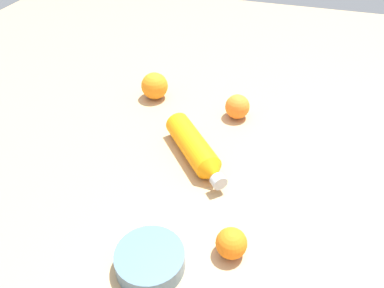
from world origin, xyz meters
name	(u,v)px	position (x,y,z in m)	size (l,w,h in m)	color
ground_plane	(201,153)	(0.00, 0.00, 0.00)	(2.40, 2.40, 0.00)	tan
water_bottle	(195,149)	(0.03, -0.01, 0.03)	(0.22, 0.21, 0.06)	orange
orange_0	(231,243)	(0.27, 0.14, 0.03)	(0.06, 0.06, 0.06)	orange
orange_1	(155,86)	(-0.22, -0.21, 0.04)	(0.08, 0.08, 0.08)	orange
orange_2	(237,107)	(-0.19, 0.05, 0.04)	(0.07, 0.07, 0.07)	orange
ceramic_bowl	(150,260)	(0.35, 0.00, 0.02)	(0.13, 0.13, 0.04)	slate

